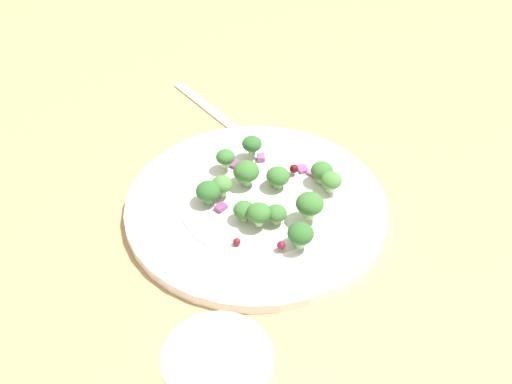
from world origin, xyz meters
TOP-DOWN VIEW (x-y plane):
  - ground_plane at (0.00, 0.00)cm, footprint 180.00×180.00cm
  - plate at (-1.44, 2.16)cm, footprint 28.16×28.16cm
  - dressing_pool at (-1.44, 2.16)cm, footprint 16.33×16.33cm
  - broccoli_floret_0 at (-3.02, -2.63)cm, footprint 2.63×2.63cm
  - broccoli_floret_1 at (0.84, -0.17)cm, footprint 2.26×2.26cm
  - broccoli_floret_2 at (6.35, 3.89)cm, footprint 2.62×2.62cm
  - broccoli_floret_3 at (2.28, 1.07)cm, footprint 2.47×2.47cm
  - broccoli_floret_4 at (-2.75, 5.20)cm, footprint 2.56×2.56cm
  - broccoli_floret_5 at (-4.36, 2.11)cm, footprint 2.87×2.87cm
  - broccoli_floret_6 at (3.28, 6.21)cm, footprint 2.86×2.86cm
  - broccoli_floret_7 at (2.41, 2.93)cm, footprint 2.16×2.16cm
  - broccoli_floret_8 at (-8.77, 4.42)cm, footprint 2.29×2.29cm
  - broccoli_floret_9 at (-1.78, 9.97)cm, footprint 2.44×2.44cm
  - broccoli_floret_10 at (-3.45, -0.97)cm, footprint 2.26×2.26cm
  - broccoli_floret_11 at (-7.55, 0.81)cm, footprint 2.13×2.13cm
  - broccoli_floret_12 at (0.13, 10.25)cm, footprint 2.31×2.31cm
  - cranberry_0 at (-4.11, 7.67)cm, footprint 0.99×0.99cm
  - cranberry_1 at (-3.13, -2.45)cm, footprint 0.76×0.76cm
  - cranberry_2 at (6.24, 1.91)cm, footprint 0.86×0.86cm
  - cranberry_3 at (3.95, -1.90)cm, footprint 0.79×0.79cm
  - cranberry_4 at (-3.80, 4.85)cm, footprint 0.84×0.84cm
  - cranberry_5 at (-4.00, 6.68)cm, footprint 0.86×0.86cm
  - onion_bit_0 at (-3.32, 9.66)cm, footprint 1.51×1.39cm
  - onion_bit_1 at (-4.50, 8.94)cm, footprint 1.35×1.10cm
  - onion_bit_2 at (-7.85, 5.17)cm, footprint 1.22×1.10cm
  - onion_bit_3 at (-1.54, -1.77)cm, footprint 1.39×1.50cm
  - onion_bit_4 at (-7.86, 2.07)cm, footprint 1.63×1.65cm
  - fork at (-19.04, 4.07)cm, footprint 18.31×7.17cm

SIDE VIEW (x-z plane):
  - ground_plane at x=0.00cm, z-range -2.00..0.00cm
  - fork at x=-19.04cm, z-range 0.00..0.50cm
  - plate at x=-1.44cm, z-range 0.01..1.71cm
  - dressing_pool at x=-1.44cm, z-range 1.20..1.40cm
  - onion_bit_1 at x=-4.50cm, z-range 1.27..1.79cm
  - onion_bit_4 at x=-7.86cm, z-range 1.35..1.78cm
  - onion_bit_0 at x=-3.32cm, z-range 1.34..1.80cm
  - onion_bit_3 at x=-1.54cm, z-range 1.44..1.92cm
  - onion_bit_2 at x=-7.85cm, z-range 1.51..2.05cm
  - cranberry_3 at x=3.95cm, z-range 1.42..2.21cm
  - cranberry_5 at x=-4.00cm, z-range 1.42..2.27cm
  - cranberry_2 at x=6.24cm, z-range 1.71..2.57cm
  - cranberry_1 at x=-3.13cm, z-range 1.78..2.54cm
  - cranberry_4 at x=-3.80cm, z-range 1.77..2.60cm
  - cranberry_0 at x=-4.11cm, z-range 1.76..2.76cm
  - broccoli_floret_7 at x=2.41cm, z-range 1.60..3.79cm
  - broccoli_floret_1 at x=0.84cm, z-range 1.59..3.88cm
  - broccoli_floret_4 at x=-2.75cm, z-range 1.59..4.19cm
  - broccoli_floret_0 at x=-3.02cm, z-range 1.60..4.27cm
  - broccoli_floret_12 at x=0.13cm, z-range 1.84..4.18cm
  - broccoli_floret_9 at x=-1.78cm, z-range 1.81..4.28cm
  - broccoli_floret_10 at x=-3.45cm, z-range 1.93..4.22cm
  - broccoli_floret_2 at x=6.35cm, z-range 1.79..4.45cm
  - broccoli_floret_8 at x=-8.77cm, z-range 2.07..4.39cm
  - broccoli_floret_5 at x=-4.36cm, z-range 1.78..4.68cm
  - broccoli_floret_11 at x=-7.55cm, z-range 2.16..4.31cm
  - broccoli_floret_3 at x=2.28cm, z-range 2.01..4.50cm
  - broccoli_floret_6 at x=3.28cm, z-range 2.22..5.12cm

